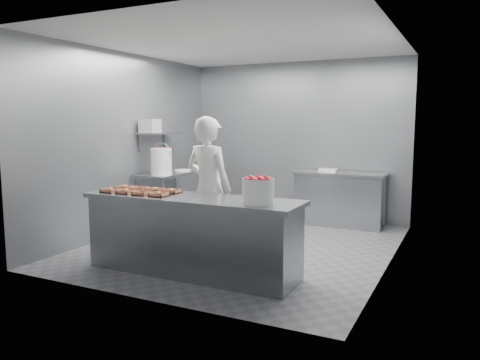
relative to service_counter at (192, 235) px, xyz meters
name	(u,v)px	position (x,y,z in m)	size (l,w,h in m)	color
floor	(243,245)	(0.00, 1.35, -0.45)	(4.50, 4.50, 0.00)	#4C4C51
ceiling	(243,43)	(0.00, 1.35, 2.35)	(4.50, 4.50, 0.00)	white
wall_back	(297,141)	(0.00, 3.60, 0.95)	(4.00, 0.04, 2.80)	slate
wall_left	(128,144)	(-2.00, 1.35, 0.95)	(0.04, 4.50, 2.80)	slate
wall_right	(393,151)	(2.00, 1.35, 0.95)	(0.04, 4.50, 2.80)	slate
service_counter	(192,235)	(0.00, 0.00, 0.00)	(2.60, 0.70, 0.90)	slate
prep_table	(170,191)	(-1.65, 1.95, 0.14)	(0.60, 1.20, 0.90)	slate
back_counter	(340,199)	(0.90, 3.25, 0.00)	(1.50, 0.60, 0.90)	slate
wall_shelf	(160,133)	(-1.82, 1.95, 1.10)	(0.35, 0.90, 0.03)	slate
tray_0	(110,190)	(-1.07, -0.13, 0.47)	(0.19, 0.18, 0.06)	tan
tray_1	(126,191)	(-0.83, -0.13, 0.47)	(0.19, 0.18, 0.06)	tan
tray_2	(142,193)	(-0.59, -0.13, 0.47)	(0.19, 0.18, 0.04)	tan
tray_3	(159,194)	(-0.35, -0.13, 0.47)	(0.19, 0.18, 0.06)	tan
tray_4	(125,187)	(-1.07, 0.13, 0.47)	(0.19, 0.18, 0.06)	tan
tray_5	(140,189)	(-0.83, 0.13, 0.47)	(0.19, 0.18, 0.04)	tan
tray_6	(156,190)	(-0.59, 0.13, 0.47)	(0.19, 0.18, 0.06)	tan
tray_7	(172,191)	(-0.35, 0.13, 0.47)	(0.19, 0.18, 0.06)	tan
worker	(209,189)	(-0.12, 0.60, 0.45)	(0.66, 0.43, 1.81)	white
strawberry_tub	(258,190)	(0.87, -0.07, 0.59)	(0.33, 0.33, 0.27)	white
glaze_bucket	(161,161)	(-1.58, 1.64, 0.67)	(0.35, 0.33, 0.51)	white
bucket_lid	(183,170)	(-1.59, 2.27, 0.46)	(0.29, 0.29, 0.02)	white
rag	(184,170)	(-1.62, 2.34, 0.46)	(0.14, 0.12, 0.02)	#CCB28C
appliance	(150,126)	(-1.82, 1.68, 1.22)	(0.26, 0.29, 0.22)	gray
paper_stack	(328,170)	(0.68, 3.25, 0.47)	(0.30, 0.22, 0.05)	silver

